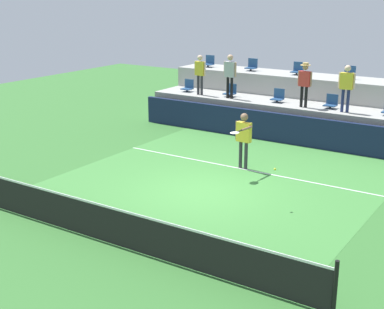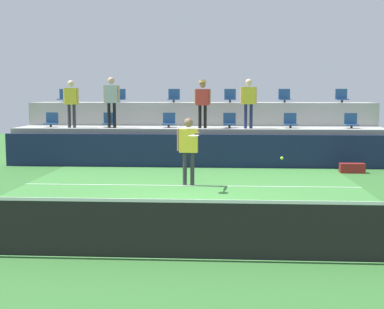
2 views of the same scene
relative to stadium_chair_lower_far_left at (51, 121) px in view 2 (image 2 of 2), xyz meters
name	(u,v)px [view 2 (image 2 of 2)]	position (x,y,z in m)	size (l,w,h in m)	color
ground_plane	(184,204)	(5.32, -7.23, -1.46)	(40.00, 40.00, 0.00)	#336B2D
court_inner_paint	(187,196)	(5.32, -6.23, -1.46)	(9.00, 10.00, 0.01)	#3D7F38
court_service_line	(190,186)	(5.32, -4.83, -1.46)	(9.00, 0.06, 0.00)	white
tennis_net	(163,227)	(5.32, -11.23, -0.97)	(10.48, 0.08, 1.07)	black
sponsor_backboard	(197,151)	(5.32, -1.23, -0.91)	(13.00, 0.16, 1.10)	#141E42
seating_tier_lower	(199,145)	(5.32, 0.07, -0.84)	(13.00, 1.80, 1.25)	#9E9E99
seating_tier_upper	(202,130)	(5.32, 1.87, -0.41)	(13.00, 1.80, 2.10)	#9E9E99
stadium_chair_lower_far_left	(51,121)	(0.00, 0.00, 0.00)	(0.44, 0.40, 0.52)	#2D2D33
stadium_chair_lower_left	(109,121)	(2.10, 0.00, 0.00)	(0.44, 0.40, 0.52)	#2D2D33
stadium_chair_lower_mid_left	(169,121)	(4.24, 0.00, 0.00)	(0.44, 0.40, 0.52)	#2D2D33
stadium_chair_lower_mid_right	(229,122)	(6.39, 0.00, 0.00)	(0.44, 0.40, 0.52)	#2D2D33
stadium_chair_lower_right	(290,122)	(8.51, 0.00, 0.00)	(0.44, 0.40, 0.52)	#2D2D33
stadium_chair_lower_far_right	(351,122)	(10.60, 0.00, 0.00)	(0.44, 0.40, 0.52)	#2D2D33
stadium_chair_upper_far_left	(64,97)	(-0.04, 1.80, 0.85)	(0.44, 0.40, 0.52)	#2D2D33
stadium_chair_upper_left	(120,97)	(2.13, 1.80, 0.85)	(0.44, 0.40, 0.52)	#2D2D33
stadium_chair_upper_mid_left	(174,97)	(4.25, 1.80, 0.85)	(0.44, 0.40, 0.52)	#2D2D33
stadium_chair_upper_mid_right	(230,97)	(6.42, 1.80, 0.85)	(0.44, 0.40, 0.52)	#2D2D33
stadium_chair_upper_right	(284,97)	(8.48, 1.80, 0.85)	(0.44, 0.40, 0.52)	#2D2D33
stadium_chair_upper_far_right	(342,97)	(10.63, 1.80, 0.85)	(0.44, 0.40, 0.52)	#2D2D33
tennis_player	(189,144)	(5.27, -4.80, -0.34)	(0.65, 1.26, 1.81)	#2D2D33
spectator_in_grey	(71,99)	(0.86, -0.38, 0.78)	(0.59, 0.25, 1.65)	#2D2D33
spectator_in_white	(111,97)	(2.28, -0.38, 0.86)	(0.61, 0.26, 1.76)	black
spectator_with_hat	(203,99)	(5.45, -0.38, 0.80)	(0.57, 0.41, 1.67)	black
spectator_leaning_on_rail	(249,99)	(7.03, -0.38, 0.81)	(0.60, 0.25, 1.69)	navy
tennis_ball	(282,158)	(7.48, -7.22, -0.41)	(0.07, 0.07, 0.07)	#CCE033
equipment_bag	(352,168)	(10.18, -2.19, -1.31)	(0.76, 0.28, 0.30)	maroon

